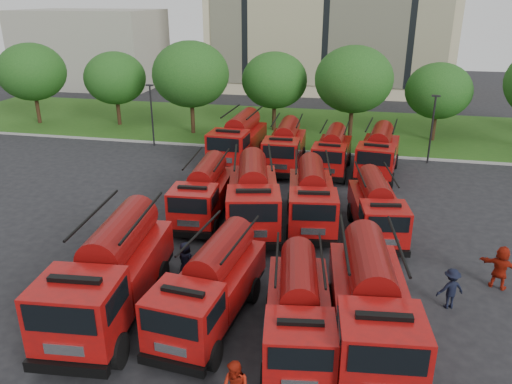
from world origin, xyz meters
TOP-DOWN VIEW (x-y plane):
  - ground at (0.00, 0.00)m, footprint 140.00×140.00m
  - lawn at (0.00, 26.00)m, footprint 70.00×16.00m
  - curb at (0.00, 17.90)m, footprint 70.00×0.30m
  - side_building at (-30.00, 44.00)m, footprint 18.00×12.00m
  - tree_0 at (-24.00, 22.00)m, footprint 6.30×6.30m
  - tree_1 at (-16.00, 23.00)m, footprint 5.71×5.71m
  - tree_2 at (-8.00, 21.50)m, footprint 6.72×6.72m
  - tree_3 at (-1.00, 24.00)m, footprint 5.88×5.88m
  - tree_4 at (6.00, 22.50)m, footprint 6.55×6.55m
  - tree_5 at (13.00, 23.50)m, footprint 5.46×5.46m
  - lamp_post_0 at (-10.00, 17.20)m, footprint 0.60×0.25m
  - lamp_post_1 at (12.00, 17.20)m, footprint 0.60×0.25m
  - fire_truck_0 at (-2.11, -5.39)m, footprint 3.52×8.24m
  - fire_truck_1 at (1.78, -5.03)m, footprint 3.07×7.05m
  - fire_truck_2 at (5.23, -5.82)m, footprint 3.13×6.71m
  - fire_truck_3 at (7.69, -5.23)m, footprint 3.44×7.78m
  - fire_truck_4 at (-1.42, 4.16)m, footprint 2.86×6.93m
  - fire_truck_5 at (1.49, 3.76)m, footprint 4.24×8.01m
  - fire_truck_6 at (4.55, 4.57)m, footprint 3.34×7.27m
  - fire_truck_7 at (7.98, 4.07)m, footprint 3.18×6.70m
  - fire_truck_8 at (-1.99, 14.48)m, footprint 3.07×7.78m
  - fire_truck_9 at (1.63, 13.88)m, footprint 2.76×7.11m
  - fire_truck_10 at (5.04, 13.72)m, footprint 2.60×6.56m
  - fire_truck_11 at (8.21, 13.72)m, footprint 3.19×7.26m
  - firefighter_2 at (7.57, -6.72)m, footprint 0.56×0.93m
  - firefighter_3 at (10.88, -2.19)m, footprint 1.26×0.96m
  - firefighter_4 at (-0.27, -2.22)m, footprint 1.00×0.88m
  - firefighter_5 at (13.17, -0.19)m, footprint 1.98×1.44m

SIDE VIEW (x-z plane):
  - ground at x=0.00m, z-range 0.00..0.00m
  - firefighter_2 at x=7.57m, z-range -0.77..0.77m
  - firefighter_3 at x=10.88m, z-range -0.87..0.87m
  - firefighter_4 at x=-0.27m, z-range -0.86..0.86m
  - firefighter_5 at x=13.17m, z-range -0.98..0.98m
  - lawn at x=0.00m, z-range 0.00..0.12m
  - curb at x=0.00m, z-range 0.00..0.14m
  - fire_truck_7 at x=7.98m, z-range 0.01..2.94m
  - fire_truck_2 at x=5.23m, z-range 0.01..2.95m
  - fire_truck_10 at x=5.04m, z-range 0.01..2.95m
  - fire_truck_4 at x=-1.42m, z-range 0.01..3.10m
  - fire_truck_1 at x=1.78m, z-range 0.01..3.12m
  - fire_truck_6 at x=4.55m, z-range 0.01..3.20m
  - fire_truck_11 at x=8.21m, z-range 0.01..3.21m
  - fire_truck_9 at x=1.63m, z-range 0.01..3.21m
  - fire_truck_3 at x=7.69m, z-range 0.01..3.44m
  - fire_truck_5 at x=1.49m, z-range 0.01..3.48m
  - fire_truck_8 at x=-1.99m, z-range 0.01..3.51m
  - fire_truck_0 at x=-2.11m, z-range 0.01..3.66m
  - lamp_post_0 at x=-10.00m, z-range 0.34..5.45m
  - lamp_post_1 at x=12.00m, z-range 0.34..5.45m
  - tree_5 at x=13.00m, z-range 1.01..7.69m
  - tree_1 at x=-16.00m, z-range 1.06..8.04m
  - tree_3 at x=-1.00m, z-range 1.09..8.28m
  - side_building at x=-30.00m, z-range 0.00..10.00m
  - tree_0 at x=-24.00m, z-range 1.17..8.87m
  - tree_4 at x=6.00m, z-range 1.21..9.23m
  - tree_2 at x=-8.00m, z-range 1.25..9.46m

